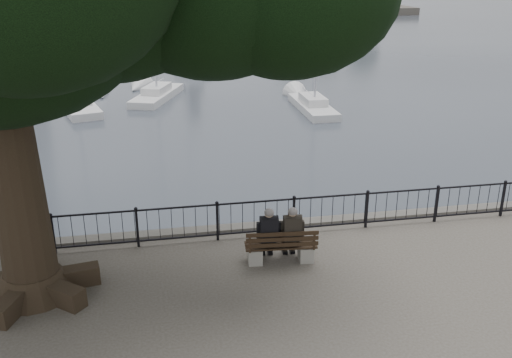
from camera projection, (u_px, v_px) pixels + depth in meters
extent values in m
cube|color=#4A4642|center=(253.00, 245.00, 15.47)|extent=(200.00, 0.40, 1.20)
plane|color=#2E353F|center=(158.00, 7.00, 107.53)|extent=(260.00, 260.00, 0.00)
cube|color=black|center=(256.00, 202.00, 14.48)|extent=(22.00, 0.04, 0.04)
cube|color=black|center=(256.00, 231.00, 14.78)|extent=(22.00, 0.04, 0.04)
cube|color=gray|center=(255.00, 255.00, 13.48)|extent=(0.36, 0.45, 0.38)
cube|color=gray|center=(306.00, 253.00, 13.59)|extent=(0.36, 0.45, 0.38)
cube|color=black|center=(281.00, 245.00, 13.46)|extent=(1.72, 0.61, 0.04)
cube|color=black|center=(282.00, 239.00, 13.12)|extent=(1.69, 0.18, 0.38)
cube|color=black|center=(268.00, 241.00, 13.40)|extent=(0.36, 0.31, 0.23)
cube|color=black|center=(269.00, 230.00, 13.18)|extent=(0.43, 0.26, 0.56)
sphere|color=tan|center=(269.00, 213.00, 13.07)|extent=(0.22, 0.22, 0.22)
ellipsoid|color=slate|center=(269.00, 212.00, 13.04)|extent=(0.23, 0.23, 0.19)
cube|color=black|center=(267.00, 248.00, 13.77)|extent=(0.33, 0.44, 0.42)
cube|color=black|center=(291.00, 240.00, 13.45)|extent=(0.36, 0.31, 0.23)
cube|color=black|center=(292.00, 229.00, 13.23)|extent=(0.43, 0.26, 0.56)
sphere|color=tan|center=(293.00, 212.00, 13.12)|extent=(0.22, 0.22, 0.22)
ellipsoid|color=slate|center=(293.00, 211.00, 13.09)|extent=(0.23, 0.23, 0.19)
cube|color=black|center=(289.00, 247.00, 13.82)|extent=(0.33, 0.44, 0.42)
cone|color=black|center=(33.00, 282.00, 12.21)|extent=(1.81, 1.81, 0.53)
cone|color=black|center=(12.00, 152.00, 11.17)|extent=(1.17, 1.17, 6.39)
cube|color=#4A4642|center=(11.00, 28.00, 66.54)|extent=(10.48, 10.48, 1.40)
cube|color=#4A4642|center=(190.00, 36.00, 58.96)|extent=(5.81, 5.81, 1.40)
cube|color=gray|center=(189.00, 12.00, 58.10)|extent=(2.13, 2.51, 3.87)
cube|color=silver|center=(78.00, 108.00, 31.80)|extent=(3.10, 6.01, 0.64)
cube|color=silver|center=(77.00, 99.00, 31.63)|extent=(1.77, 2.59, 0.48)
cylinder|color=silver|center=(66.00, 8.00, 29.60)|extent=(0.13, 0.13, 10.14)
cube|color=silver|center=(157.00, 97.00, 34.28)|extent=(3.48, 5.90, 0.63)
cube|color=silver|center=(157.00, 89.00, 34.10)|extent=(1.90, 2.59, 0.48)
cube|color=silver|center=(313.00, 109.00, 31.63)|extent=(1.54, 5.46, 0.61)
cube|color=silver|center=(313.00, 100.00, 31.46)|extent=(1.12, 2.23, 0.45)
cylinder|color=silver|center=(318.00, 6.00, 29.41)|extent=(0.12, 0.12, 10.38)
cube|color=silver|center=(187.00, 70.00, 43.23)|extent=(3.25, 6.18, 0.66)
cube|color=silver|center=(187.00, 63.00, 43.06)|extent=(1.84, 2.67, 0.50)
cube|color=silver|center=(313.00, 61.00, 47.18)|extent=(3.00, 5.19, 0.56)
cube|color=silver|center=(313.00, 55.00, 47.01)|extent=(1.65, 2.27, 0.42)
cylinder|color=silver|center=(316.00, 4.00, 45.33)|extent=(0.11, 0.11, 8.40)
cube|color=silver|center=(144.00, 59.00, 47.82)|extent=(3.33, 5.25, 0.57)
cube|color=silver|center=(143.00, 53.00, 47.64)|extent=(1.78, 2.32, 0.43)
cube|color=#443F37|center=(320.00, 11.00, 90.54)|extent=(30.00, 8.00, 1.20)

